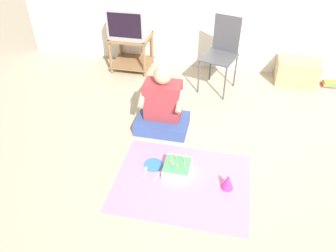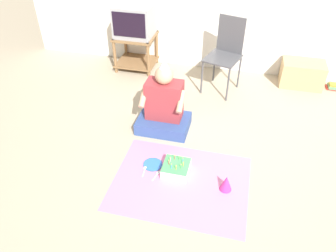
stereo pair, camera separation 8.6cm
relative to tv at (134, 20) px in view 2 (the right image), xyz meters
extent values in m
plane|color=tan|center=(1.48, -2.00, -0.72)|extent=(16.00, 16.00, 0.00)
cube|color=olive|center=(0.00, -0.01, -0.23)|extent=(0.57, 0.51, 0.03)
cube|color=olive|center=(0.00, -0.01, -0.63)|extent=(0.57, 0.51, 0.02)
cylinder|color=olive|center=(-0.25, -0.23, -0.47)|extent=(0.04, 0.04, 0.51)
cylinder|color=olive|center=(0.25, -0.23, -0.47)|extent=(0.04, 0.04, 0.51)
cylinder|color=olive|center=(-0.25, 0.22, -0.47)|extent=(0.04, 0.04, 0.51)
cylinder|color=olive|center=(0.25, 0.22, -0.47)|extent=(0.04, 0.04, 0.51)
cube|color=#99999E|center=(0.00, 0.00, 0.00)|extent=(0.52, 0.46, 0.43)
cube|color=black|center=(0.00, -0.23, 0.01)|extent=(0.46, 0.01, 0.33)
cube|color=#4C4C51|center=(1.30, -0.37, -0.25)|extent=(0.51, 0.53, 0.02)
cube|color=#4C4C51|center=(1.36, -0.18, -0.01)|extent=(0.35, 0.12, 0.48)
cylinder|color=#4C4C51|center=(1.07, -0.51, -0.49)|extent=(0.02, 0.02, 0.47)
cylinder|color=#4C4C51|center=(1.41, -0.61, -0.49)|extent=(0.02, 0.02, 0.47)
cylinder|color=#4C4C51|center=(1.18, -0.13, -0.49)|extent=(0.02, 0.02, 0.47)
cylinder|color=#4C4C51|center=(1.53, -0.24, -0.49)|extent=(0.02, 0.02, 0.47)
cube|color=tan|center=(2.37, 0.04, -0.55)|extent=(0.56, 0.36, 0.34)
cube|color=#B72D28|center=(2.82, 0.04, -0.71)|extent=(0.19, 0.13, 0.02)
cube|color=#60936B|center=(2.82, 0.04, -0.69)|extent=(0.16, 0.15, 0.03)
cube|color=#A88933|center=(2.83, 0.04, -0.66)|extent=(0.15, 0.10, 0.02)
cube|color=#334C8C|center=(0.77, -1.38, -0.65)|extent=(0.58, 0.42, 0.14)
cube|color=#993338|center=(0.77, -1.34, -0.36)|extent=(0.40, 0.23, 0.44)
sphere|color=tan|center=(0.77, -1.34, -0.05)|extent=(0.20, 0.20, 0.20)
cone|color=silver|center=(0.77, -1.34, 0.08)|extent=(0.11, 0.11, 0.09)
cylinder|color=tan|center=(0.57, -1.44, -0.29)|extent=(0.06, 0.24, 0.19)
cylinder|color=tan|center=(0.98, -1.44, -0.29)|extent=(0.06, 0.24, 0.19)
cube|color=pink|center=(1.14, -2.16, -0.72)|extent=(1.28, 1.00, 0.01)
cube|color=white|center=(1.07, -2.04, -0.67)|extent=(0.26, 0.26, 0.10)
cube|color=#4CB266|center=(1.07, -2.04, -0.62)|extent=(0.25, 0.25, 0.01)
cylinder|color=yellow|center=(1.14, -2.05, -0.59)|extent=(0.01, 0.01, 0.06)
sphere|color=#FFCC4C|center=(1.14, -2.05, -0.56)|extent=(0.01, 0.01, 0.01)
cylinder|color=#4C7FE5|center=(1.13, -2.00, -0.59)|extent=(0.01, 0.01, 0.06)
sphere|color=#FFCC4C|center=(1.13, -2.00, -0.56)|extent=(0.01, 0.01, 0.01)
cylinder|color=#66C666|center=(1.09, -1.98, -0.59)|extent=(0.01, 0.01, 0.06)
sphere|color=#FFCC4C|center=(1.09, -1.98, -0.56)|extent=(0.01, 0.01, 0.01)
cylinder|color=#EA4C4C|center=(1.04, -1.98, -0.59)|extent=(0.01, 0.01, 0.06)
sphere|color=#FFCC4C|center=(1.04, -1.98, -0.56)|extent=(0.01, 0.01, 0.01)
cylinder|color=#E58CCC|center=(1.01, -2.02, -0.59)|extent=(0.01, 0.01, 0.06)
sphere|color=#FFCC4C|center=(1.01, -2.02, -0.56)|extent=(0.01, 0.01, 0.01)
cylinder|color=#EA4C4C|center=(1.00, -2.06, -0.59)|extent=(0.01, 0.01, 0.06)
sphere|color=#FFCC4C|center=(1.00, -2.06, -0.56)|extent=(0.01, 0.01, 0.01)
cylinder|color=#4C7FE5|center=(1.04, -2.11, -0.59)|extent=(0.01, 0.01, 0.06)
sphere|color=#FFCC4C|center=(1.04, -2.11, -0.56)|extent=(0.01, 0.01, 0.01)
cylinder|color=yellow|center=(1.09, -2.11, -0.59)|extent=(0.01, 0.01, 0.06)
sphere|color=#FFCC4C|center=(1.09, -2.11, -0.56)|extent=(0.01, 0.01, 0.01)
cylinder|color=#66C666|center=(1.13, -2.09, -0.59)|extent=(0.01, 0.01, 0.06)
sphere|color=#FFCC4C|center=(1.13, -2.09, -0.56)|extent=(0.01, 0.01, 0.01)
cone|color=#CC338C|center=(1.57, -2.14, -0.64)|extent=(0.11, 0.11, 0.16)
cylinder|color=blue|center=(0.82, -2.00, -0.71)|extent=(0.19, 0.19, 0.01)
ellipsoid|color=white|center=(0.76, -2.06, -0.71)|extent=(0.04, 0.05, 0.01)
cube|color=white|center=(0.77, -2.13, -0.71)|extent=(0.02, 0.10, 0.01)
ellipsoid|color=white|center=(0.90, -2.10, -0.71)|extent=(0.04, 0.05, 0.01)
cube|color=white|center=(0.89, -2.16, -0.71)|extent=(0.03, 0.10, 0.01)
camera|label=1|loc=(1.46, -4.30, 1.61)|focal=35.00mm
camera|label=2|loc=(1.54, -4.28, 1.61)|focal=35.00mm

